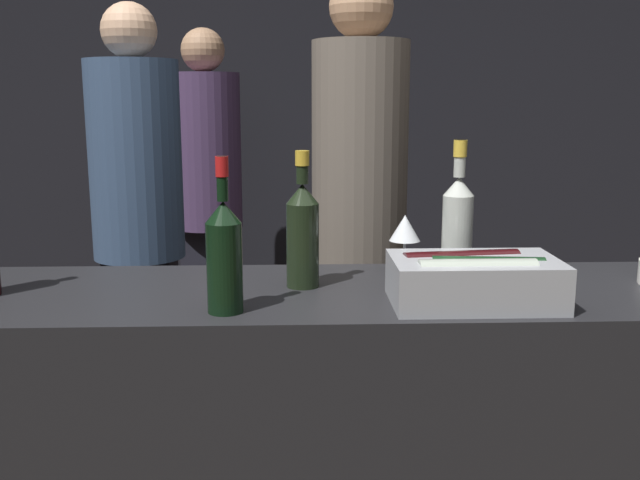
{
  "coord_description": "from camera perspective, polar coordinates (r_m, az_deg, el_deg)",
  "views": [
    {
      "loc": [
        -0.06,
        -1.42,
        1.46
      ],
      "look_at": [
        0.0,
        0.3,
        1.12
      ],
      "focal_mm": 40.0,
      "sensor_mm": 36.0,
      "label": 1
    }
  ],
  "objects": [
    {
      "name": "wall_back_chalkboard",
      "position": [
        4.12,
        -1.23,
        10.38
      ],
      "size": [
        6.4,
        0.06,
        2.8
      ],
      "color": "black",
      "rests_on": "ground_plane"
    },
    {
      "name": "bar_counter",
      "position": [
        1.95,
        0.03,
        -18.31
      ],
      "size": [
        2.4,
        0.55,
        1.0
      ],
      "color": "black",
      "rests_on": "ground_plane"
    },
    {
      "name": "ice_bin_with_bottles",
      "position": [
        1.67,
        12.24,
        -3.0
      ],
      "size": [
        0.38,
        0.23,
        0.12
      ],
      "color": "#9EA0A5",
      "rests_on": "bar_counter"
    },
    {
      "name": "wine_glass",
      "position": [
        1.95,
        6.81,
        0.8
      ],
      "size": [
        0.08,
        0.08,
        0.15
      ],
      "color": "silver",
      "rests_on": "bar_counter"
    },
    {
      "name": "champagne_bottle",
      "position": [
        1.76,
        -1.41,
        0.7
      ],
      "size": [
        0.08,
        0.08,
        0.34
      ],
      "color": "black",
      "rests_on": "bar_counter"
    },
    {
      "name": "rose_wine_bottle",
      "position": [
        1.89,
        10.94,
        1.4
      ],
      "size": [
        0.08,
        0.08,
        0.36
      ],
      "color": "#B2B7AD",
      "rests_on": "bar_counter"
    },
    {
      "name": "red_wine_bottle_burgundy",
      "position": [
        1.56,
        -7.67,
        -1.01
      ],
      "size": [
        0.08,
        0.08,
        0.34
      ],
      "color": "black",
      "rests_on": "bar_counter"
    },
    {
      "name": "person_in_hoodie",
      "position": [
        3.59,
        -9.02,
        3.84
      ],
      "size": [
        0.35,
        0.35,
        1.79
      ],
      "rotation": [
        0.0,
        0.0,
        2.1
      ],
      "color": "black",
      "rests_on": "ground_plane"
    },
    {
      "name": "person_blond_tee",
      "position": [
        2.44,
        3.14,
        1.59
      ],
      "size": [
        0.32,
        0.32,
        1.86
      ],
      "rotation": [
        0.0,
        0.0,
        -0.15
      ],
      "color": "black",
      "rests_on": "ground_plane"
    },
    {
      "name": "person_grey_polo",
      "position": [
        2.89,
        -14.35,
        2.11
      ],
      "size": [
        0.36,
        0.36,
        1.82
      ],
      "rotation": [
        0.0,
        0.0,
        0.29
      ],
      "color": "black",
      "rests_on": "ground_plane"
    }
  ]
}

